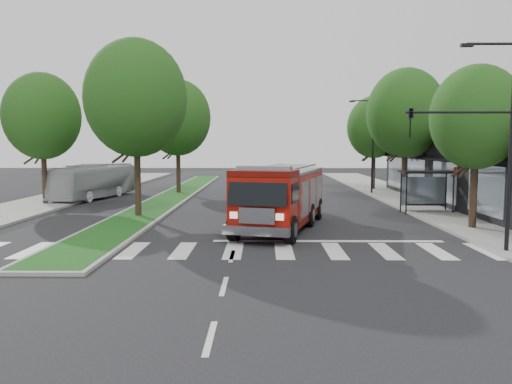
% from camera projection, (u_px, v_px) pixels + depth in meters
% --- Properties ---
extents(ground, '(140.00, 140.00, 0.00)m').
position_uv_depth(ground, '(237.00, 237.00, 22.73)').
color(ground, black).
rests_on(ground, ground).
extents(sidewalk_right, '(5.00, 80.00, 0.15)m').
position_uv_depth(sidewalk_right, '(436.00, 208.00, 32.53)').
color(sidewalk_right, gray).
rests_on(sidewalk_right, ground).
extents(sidewalk_left, '(5.00, 80.00, 0.15)m').
position_uv_depth(sidewalk_left, '(25.00, 208.00, 32.84)').
color(sidewalk_left, gray).
rests_on(sidewalk_left, ground).
extents(median, '(3.00, 50.00, 0.15)m').
position_uv_depth(median, '(175.00, 196.00, 40.71)').
color(median, gray).
rests_on(median, ground).
extents(storefront_row, '(8.00, 30.00, 5.00)m').
position_uv_depth(storefront_row, '(507.00, 171.00, 32.26)').
color(storefront_row, black).
rests_on(storefront_row, ground).
extents(bus_shelter, '(3.20, 1.60, 2.61)m').
position_uv_depth(bus_shelter, '(426.00, 180.00, 30.52)').
color(bus_shelter, black).
rests_on(bus_shelter, ground).
extents(tree_right_near, '(4.40, 4.40, 8.05)m').
position_uv_depth(tree_right_near, '(476.00, 117.00, 24.07)').
color(tree_right_near, black).
rests_on(tree_right_near, ground).
extents(tree_right_mid, '(5.60, 5.60, 9.72)m').
position_uv_depth(tree_right_mid, '(406.00, 113.00, 35.93)').
color(tree_right_mid, black).
rests_on(tree_right_mid, ground).
extents(tree_right_far, '(5.00, 5.00, 8.73)m').
position_uv_depth(tree_right_far, '(374.00, 127.00, 45.95)').
color(tree_right_far, black).
rests_on(tree_right_far, ground).
extents(tree_median_near, '(5.80, 5.80, 10.16)m').
position_uv_depth(tree_median_near, '(136.00, 98.00, 28.13)').
color(tree_median_near, black).
rests_on(tree_median_near, ground).
extents(tree_median_far, '(5.60, 5.60, 9.72)m').
position_uv_depth(tree_median_far, '(178.00, 118.00, 42.10)').
color(tree_median_far, black).
rests_on(tree_median_far, ground).
extents(tree_left_mid, '(5.20, 5.20, 9.16)m').
position_uv_depth(tree_left_mid, '(42.00, 116.00, 34.26)').
color(tree_left_mid, black).
rests_on(tree_left_mid, ground).
extents(streetlight_right_near, '(4.08, 0.22, 8.00)m').
position_uv_depth(streetlight_right_near, '(488.00, 132.00, 18.70)').
color(streetlight_right_near, black).
rests_on(streetlight_right_near, ground).
extents(streetlight_right_far, '(2.11, 0.20, 8.00)m').
position_uv_depth(streetlight_right_far, '(371.00, 142.00, 42.10)').
color(streetlight_right_far, black).
rests_on(streetlight_right_far, ground).
extents(fire_engine, '(5.20, 9.87, 3.28)m').
position_uv_depth(fire_engine, '(281.00, 197.00, 24.84)').
color(fire_engine, '#590904').
rests_on(fire_engine, ground).
extents(city_bus, '(4.24, 10.07, 2.73)m').
position_uv_depth(city_bus, '(94.00, 181.00, 39.05)').
color(city_bus, '#B1B1B5').
rests_on(city_bus, ground).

